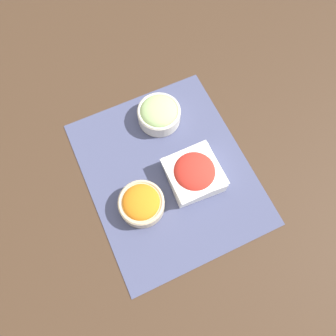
# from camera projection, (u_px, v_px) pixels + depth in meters

# --- Properties ---
(ground_plane) EXTENTS (3.00, 3.00, 0.00)m
(ground_plane) POSITION_uv_depth(u_px,v_px,m) (168.00, 173.00, 0.86)
(ground_plane) COLOR #422D1E
(placemat) EXTENTS (0.49, 0.41, 0.00)m
(placemat) POSITION_uv_depth(u_px,v_px,m) (168.00, 172.00, 0.86)
(placemat) COLOR #474C70
(placemat) RESTS_ON ground_plane
(cucumber_bowl) EXTENTS (0.12, 0.12, 0.06)m
(cucumber_bowl) POSITION_uv_depth(u_px,v_px,m) (159.00, 113.00, 0.89)
(cucumber_bowl) COLOR silver
(cucumber_bowl) RESTS_ON placemat
(carrot_bowl) EXTENTS (0.11, 0.11, 0.06)m
(carrot_bowl) POSITION_uv_depth(u_px,v_px,m) (141.00, 203.00, 0.80)
(carrot_bowl) COLOR beige
(carrot_bowl) RESTS_ON placemat
(tomato_bowl) EXTENTS (0.13, 0.13, 0.07)m
(tomato_bowl) POSITION_uv_depth(u_px,v_px,m) (194.00, 173.00, 0.82)
(tomato_bowl) COLOR white
(tomato_bowl) RESTS_ON placemat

